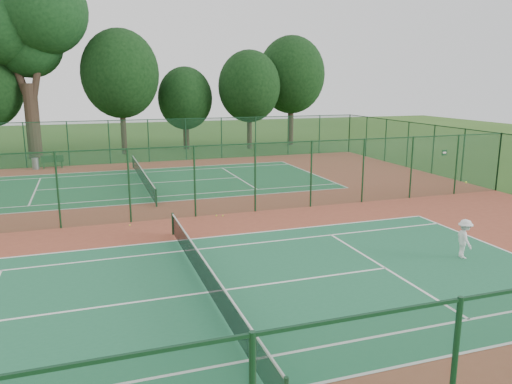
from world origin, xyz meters
TOP-DOWN VIEW (x-y plane):
  - ground at (0.00, 0.00)m, footprint 120.00×120.00m
  - red_pad at (0.00, 0.00)m, footprint 40.00×36.00m
  - court_near at (0.00, -9.00)m, footprint 23.77×10.97m
  - court_far at (0.00, 9.00)m, footprint 23.77×10.97m
  - fence_north at (0.00, 18.00)m, footprint 40.00×0.09m
  - fence_east at (20.00, 0.00)m, footprint 0.09×36.00m
  - fence_divider at (0.00, 0.00)m, footprint 40.00×0.09m
  - tennis_net_near at (0.00, -9.00)m, footprint 0.10×12.90m
  - tennis_net_far at (0.00, 9.00)m, footprint 0.10×12.90m
  - player_near at (9.75, -9.00)m, footprint 0.80×1.07m
  - trash_bin at (-7.01, 17.16)m, footprint 0.59×0.59m
  - bench at (-5.81, 17.29)m, footprint 1.64×0.60m
  - stray_ball_a at (2.50, -0.31)m, footprint 0.08×0.08m
  - stray_ball_b at (2.80, -0.41)m, footprint 0.07×0.07m
  - stray_ball_c at (-1.66, -0.64)m, footprint 0.07×0.07m
  - big_tree at (-7.36, 23.51)m, footprint 10.23×7.49m
  - evergreen_row at (0.50, 24.25)m, footprint 39.00×5.00m

SIDE VIEW (x-z plane):
  - ground at x=0.00m, z-range 0.00..0.00m
  - evergreen_row at x=0.50m, z-range -6.00..6.00m
  - red_pad at x=0.00m, z-range 0.00..0.01m
  - court_near at x=0.00m, z-range 0.01..0.02m
  - court_far at x=0.00m, z-range 0.01..0.02m
  - stray_ball_c at x=-1.66m, z-range 0.01..0.08m
  - stray_ball_b at x=2.80m, z-range 0.01..0.08m
  - stray_ball_a at x=2.50m, z-range 0.01..0.09m
  - trash_bin at x=-7.01m, z-range 0.01..0.87m
  - bench at x=-5.81m, z-range 0.03..1.01m
  - tennis_net_near at x=0.00m, z-range 0.06..1.03m
  - tennis_net_far at x=0.00m, z-range 0.06..1.03m
  - player_near at x=9.75m, z-range 0.02..1.49m
  - fence_east at x=20.00m, z-range 0.01..3.51m
  - fence_north at x=0.00m, z-range 0.01..3.51m
  - fence_divider at x=0.00m, z-range 0.01..3.51m
  - big_tree at x=-7.36m, z-range 3.27..18.99m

